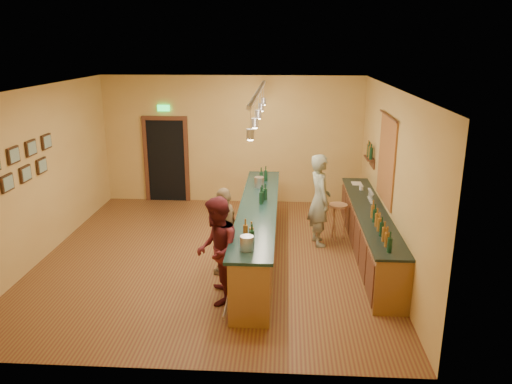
# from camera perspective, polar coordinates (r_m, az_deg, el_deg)

# --- Properties ---
(floor) EXTENTS (7.00, 7.00, 0.00)m
(floor) POSITION_cam_1_polar(r_m,az_deg,el_deg) (9.76, -4.77, -7.29)
(floor) COLOR brown
(floor) RESTS_ON ground
(ceiling) EXTENTS (6.50, 7.00, 0.02)m
(ceiling) POSITION_cam_1_polar(r_m,az_deg,el_deg) (8.95, -5.28, 11.77)
(ceiling) COLOR silver
(ceiling) RESTS_ON wall_back
(wall_back) EXTENTS (6.50, 0.02, 3.20)m
(wall_back) POSITION_cam_1_polar(r_m,az_deg,el_deg) (12.62, -2.72, 5.92)
(wall_back) COLOR #BE9047
(wall_back) RESTS_ON floor
(wall_front) EXTENTS (6.50, 0.02, 3.20)m
(wall_front) POSITION_cam_1_polar(r_m,az_deg,el_deg) (5.97, -9.86, -6.87)
(wall_front) COLOR #BE9047
(wall_front) RESTS_ON floor
(wall_left) EXTENTS (0.02, 7.00, 3.20)m
(wall_left) POSITION_cam_1_polar(r_m,az_deg,el_deg) (10.22, -23.36, 1.96)
(wall_left) COLOR #BE9047
(wall_left) RESTS_ON floor
(wall_right) EXTENTS (0.02, 7.00, 3.20)m
(wall_right) POSITION_cam_1_polar(r_m,az_deg,el_deg) (9.33, 15.16, 1.46)
(wall_right) COLOR #BE9047
(wall_right) RESTS_ON floor
(doorway) EXTENTS (1.15, 0.09, 2.48)m
(doorway) POSITION_cam_1_polar(r_m,az_deg,el_deg) (12.98, -10.21, 3.85)
(doorway) COLOR black
(doorway) RESTS_ON wall_back
(tapestry) EXTENTS (0.03, 1.40, 1.60)m
(tapestry) POSITION_cam_1_polar(r_m,az_deg,el_deg) (9.65, 14.69, 3.52)
(tapestry) COLOR maroon
(tapestry) RESTS_ON wall_right
(bottle_shelf) EXTENTS (0.17, 0.55, 0.54)m
(bottle_shelf) POSITION_cam_1_polar(r_m,az_deg,el_deg) (11.12, 12.89, 4.38)
(bottle_shelf) COLOR #512818
(bottle_shelf) RESTS_ON wall_right
(picture_grid) EXTENTS (0.06, 2.20, 0.70)m
(picture_grid) POSITION_cam_1_polar(r_m,az_deg,el_deg) (9.48, -25.36, 2.83)
(picture_grid) COLOR #382111
(picture_grid) RESTS_ON wall_left
(back_counter) EXTENTS (0.60, 4.55, 1.27)m
(back_counter) POSITION_cam_1_polar(r_m,az_deg,el_deg) (9.79, 12.85, -4.53)
(back_counter) COLOR brown
(back_counter) RESTS_ON floor
(tasting_bar) EXTENTS (0.73, 5.10, 1.38)m
(tasting_bar) POSITION_cam_1_polar(r_m,az_deg,el_deg) (9.45, 0.25, -4.08)
(tasting_bar) COLOR brown
(tasting_bar) RESTS_ON floor
(pendant_track) EXTENTS (0.11, 4.60, 0.50)m
(pendant_track) POSITION_cam_1_polar(r_m,az_deg,el_deg) (8.89, 0.28, 10.39)
(pendant_track) COLOR silver
(pendant_track) RESTS_ON ceiling
(bartender) EXTENTS (0.59, 0.77, 1.87)m
(bartender) POSITION_cam_1_polar(r_m,az_deg,el_deg) (10.06, 7.28, -0.92)
(bartender) COLOR gray
(bartender) RESTS_ON floor
(customer_a) EXTENTS (0.73, 0.89, 1.71)m
(customer_a) POSITION_cam_1_polar(r_m,az_deg,el_deg) (7.84, -4.48, -6.69)
(customer_a) COLOR #59191E
(customer_a) RESTS_ON floor
(customer_b) EXTENTS (0.57, 0.98, 1.58)m
(customer_b) POSITION_cam_1_polar(r_m,az_deg,el_deg) (8.81, -3.57, -4.44)
(customer_b) COLOR #997A51
(customer_b) RESTS_ON floor
(bar_stool) EXTENTS (0.38, 0.38, 0.77)m
(bar_stool) POSITION_cam_1_polar(r_m,az_deg,el_deg) (10.42, 9.36, -2.14)
(bar_stool) COLOR #AF7D4F
(bar_stool) RESTS_ON floor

